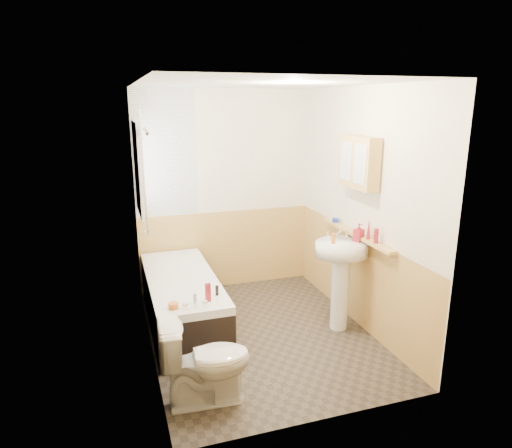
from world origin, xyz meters
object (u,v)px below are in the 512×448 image
object	(u,v)px
toilet	(206,361)
medicine_cabinet	(359,162)
sink	(341,267)
pine_shelf	(356,234)
bathtub	(182,300)

from	to	relation	value
toilet	medicine_cabinet	world-z (taller)	medicine_cabinet
sink	pine_shelf	world-z (taller)	sink
sink	bathtub	bearing A→B (deg)	162.86
medicine_cabinet	pine_shelf	bearing A→B (deg)	31.10
toilet	medicine_cabinet	xyz separation A→B (m)	(1.77, 0.84, 1.40)
medicine_cabinet	bathtub	bearing A→B (deg)	163.45
bathtub	toilet	xyz separation A→B (m)	(-0.03, -1.36, 0.06)
pine_shelf	medicine_cabinet	bearing A→B (deg)	-148.90
bathtub	sink	distance (m)	1.72
bathtub	pine_shelf	xyz separation A→B (m)	(1.77, -0.50, 0.71)
bathtub	toilet	bearing A→B (deg)	-91.26
bathtub	pine_shelf	bearing A→B (deg)	-15.80
bathtub	sink	xyz separation A→B (m)	(1.57, -0.58, 0.40)
pine_shelf	bathtub	bearing A→B (deg)	164.20
sink	toilet	bearing A→B (deg)	-150.85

